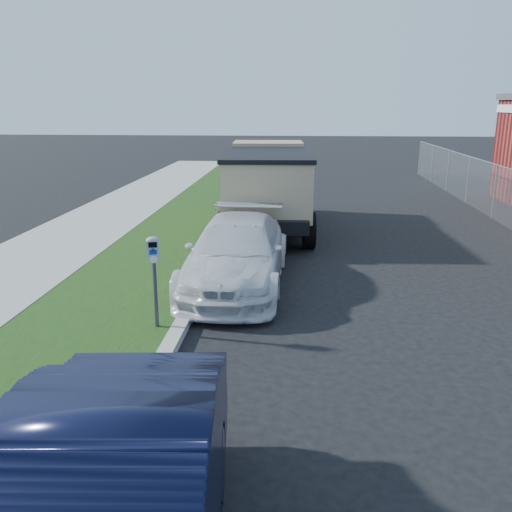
{
  "coord_description": "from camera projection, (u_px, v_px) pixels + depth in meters",
  "views": [
    {
      "loc": [
        -0.63,
        -8.8,
        3.76
      ],
      "look_at": [
        -1.4,
        1.0,
        1.0
      ],
      "focal_mm": 38.0,
      "sensor_mm": 36.0,
      "label": 1
    }
  ],
  "objects": [
    {
      "name": "streetside",
      "position": [
        68.0,
        281.0,
        11.74
      ],
      "size": [
        6.12,
        50.0,
        0.15
      ],
      "color": "gray",
      "rests_on": "ground"
    },
    {
      "name": "white_wagon",
      "position": [
        237.0,
        253.0,
        11.48
      ],
      "size": [
        2.1,
        4.96,
        1.43
      ],
      "primitive_type": "imported",
      "rotation": [
        0.0,
        0.0,
        -0.02
      ],
      "color": "silver",
      "rests_on": "ground"
    },
    {
      "name": "dump_truck",
      "position": [
        268.0,
        182.0,
        16.85
      ],
      "size": [
        2.88,
        6.59,
        2.53
      ],
      "rotation": [
        0.0,
        0.0,
        0.05
      ],
      "color": "black",
      "rests_on": "ground"
    },
    {
      "name": "ground",
      "position": [
        332.0,
        328.0,
        9.42
      ],
      "size": [
        120.0,
        120.0,
        0.0
      ],
      "primitive_type": "plane",
      "color": "black",
      "rests_on": "ground"
    },
    {
      "name": "parking_meter",
      "position": [
        154.0,
        262.0,
        8.88
      ],
      "size": [
        0.24,
        0.18,
        1.55
      ],
      "rotation": [
        0.0,
        0.0,
        0.22
      ],
      "color": "#3F4247",
      "rests_on": "ground"
    }
  ]
}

